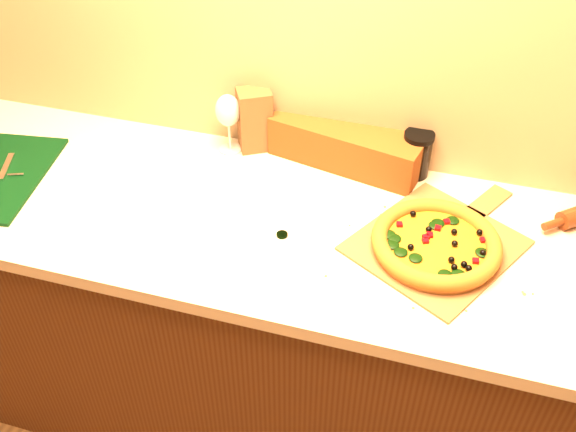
# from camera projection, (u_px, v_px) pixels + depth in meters

# --- Properties ---
(cabinet) EXTENTS (2.80, 0.65, 0.86)m
(cabinet) POSITION_uv_depth(u_px,v_px,m) (289.00, 334.00, 2.00)
(cabinet) COLOR #4B2410
(cabinet) RESTS_ON ground
(countertop) EXTENTS (2.84, 0.68, 0.04)m
(countertop) POSITION_uv_depth(u_px,v_px,m) (289.00, 226.00, 1.70)
(countertop) COLOR beige
(countertop) RESTS_ON cabinet
(pizza_peel) EXTENTS (0.48, 0.54, 0.01)m
(pizza_peel) POSITION_uv_depth(u_px,v_px,m) (439.00, 242.00, 1.62)
(pizza_peel) COLOR brown
(pizza_peel) RESTS_ON countertop
(pizza) EXTENTS (0.32, 0.32, 0.05)m
(pizza) POSITION_uv_depth(u_px,v_px,m) (436.00, 243.00, 1.58)
(pizza) COLOR #B56B2D
(pizza) RESTS_ON pizza_peel
(bottle_cap) EXTENTS (0.04, 0.04, 0.01)m
(bottle_cap) POSITION_uv_depth(u_px,v_px,m) (282.00, 235.00, 1.64)
(bottle_cap) COLOR black
(bottle_cap) RESTS_ON countertop
(bread_bag) EXTENTS (0.46, 0.23, 0.12)m
(bread_bag) POSITION_uv_depth(u_px,v_px,m) (347.00, 145.00, 1.85)
(bread_bag) COLOR #652D13
(bread_bag) RESTS_ON countertop
(wine_glass) EXTENTS (0.08, 0.08, 0.19)m
(wine_glass) POSITION_uv_depth(u_px,v_px,m) (228.00, 112.00, 1.85)
(wine_glass) COLOR silver
(wine_glass) RESTS_ON countertop
(paper_bag) EXTENTS (0.12, 0.11, 0.19)m
(paper_bag) POSITION_uv_depth(u_px,v_px,m) (255.00, 120.00, 1.88)
(paper_bag) COLOR brown
(paper_bag) RESTS_ON countertop
(dark_jar) EXTENTS (0.08, 0.08, 0.14)m
(dark_jar) POSITION_uv_depth(u_px,v_px,m) (417.00, 154.00, 1.80)
(dark_jar) COLOR black
(dark_jar) RESTS_ON countertop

